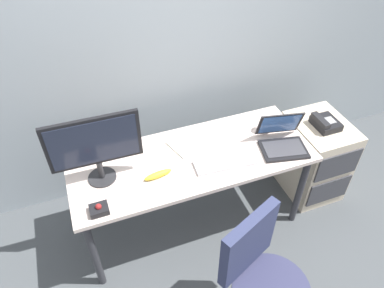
% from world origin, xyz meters
% --- Properties ---
extents(ground_plane, '(8.00, 8.00, 0.00)m').
position_xyz_m(ground_plane, '(0.00, 0.00, 0.00)').
color(ground_plane, '#44484B').
extents(back_wall, '(6.00, 0.10, 2.80)m').
position_xyz_m(back_wall, '(0.00, 0.67, 1.40)').
color(back_wall, '#939DA4').
rests_on(back_wall, ground).
extents(desk, '(1.67, 0.65, 0.72)m').
position_xyz_m(desk, '(0.00, 0.00, 0.65)').
color(desk, beige).
rests_on(desk, ground).
extents(file_cabinet, '(0.42, 0.53, 0.69)m').
position_xyz_m(file_cabinet, '(1.08, 0.01, 0.35)').
color(file_cabinet, beige).
rests_on(file_cabinet, ground).
extents(desk_phone, '(0.17, 0.20, 0.09)m').
position_xyz_m(desk_phone, '(1.08, -0.01, 0.73)').
color(desk_phone, black).
rests_on(desk_phone, file_cabinet).
extents(office_chair, '(0.53, 0.55, 0.94)m').
position_xyz_m(office_chair, '(0.10, -0.87, 0.43)').
color(office_chair, black).
rests_on(office_chair, ground).
extents(monitor_main, '(0.56, 0.18, 0.48)m').
position_xyz_m(monitor_main, '(-0.61, 0.02, 1.01)').
color(monitor_main, '#262628').
rests_on(monitor_main, desk).
extents(keyboard, '(0.42, 0.17, 0.03)m').
position_xyz_m(keyboard, '(0.18, -0.14, 0.74)').
color(keyboard, silver).
rests_on(keyboard, desk).
extents(laptop, '(0.36, 0.35, 0.23)m').
position_xyz_m(laptop, '(0.63, -0.11, 0.78)').
color(laptop, black).
rests_on(laptop, desk).
extents(trackball_mouse, '(0.11, 0.09, 0.07)m').
position_xyz_m(trackball_mouse, '(-0.67, -0.24, 0.75)').
color(trackball_mouse, black).
rests_on(trackball_mouse, desk).
extents(coffee_mug, '(0.09, 0.08, 0.11)m').
position_xyz_m(coffee_mug, '(0.60, 0.07, 0.78)').
color(coffee_mug, silver).
rests_on(coffee_mug, desk).
extents(paper_notepad, '(0.20, 0.24, 0.01)m').
position_xyz_m(paper_notepad, '(-0.02, 0.12, 0.73)').
color(paper_notepad, white).
rests_on(paper_notepad, desk).
extents(banana, '(0.19, 0.07, 0.04)m').
position_xyz_m(banana, '(-0.27, -0.10, 0.74)').
color(banana, yellow).
rests_on(banana, desk).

